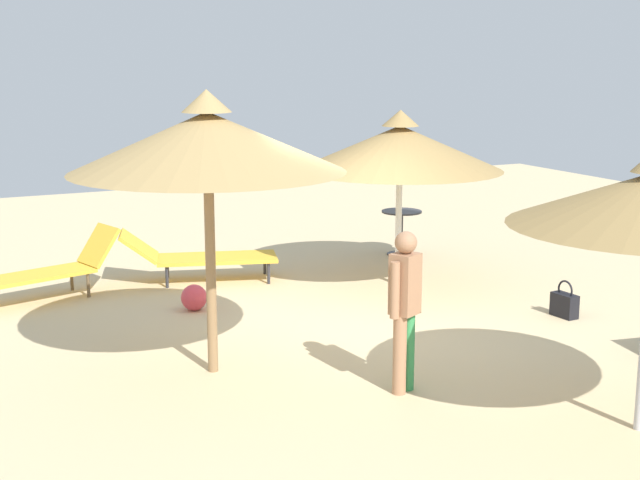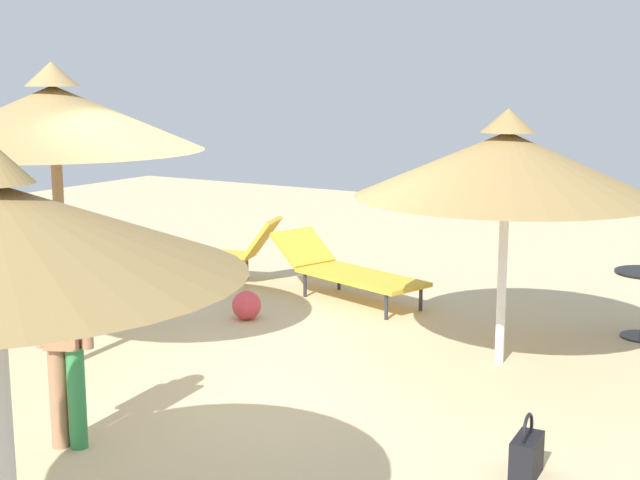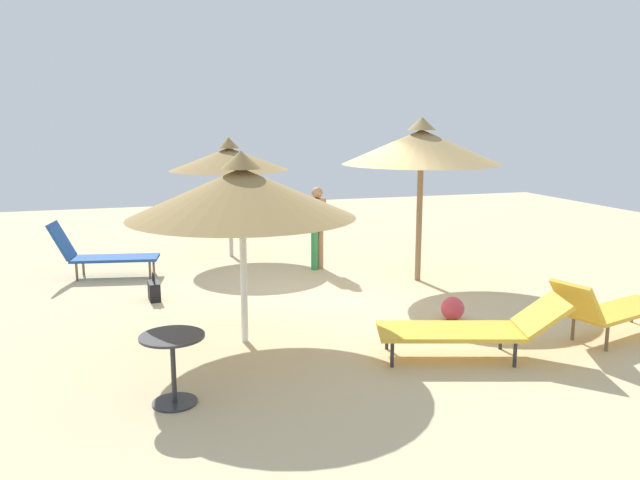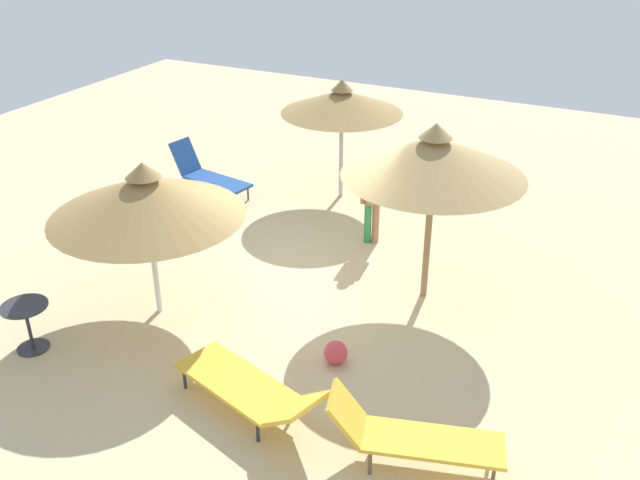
{
  "view_description": "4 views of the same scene",
  "coord_description": "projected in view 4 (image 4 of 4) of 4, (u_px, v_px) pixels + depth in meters",
  "views": [
    {
      "loc": [
        -4.59,
        -8.89,
        3.2
      ],
      "look_at": [
        0.15,
        0.86,
        0.92
      ],
      "focal_mm": 50.7,
      "sensor_mm": 36.0,
      "label": 1
    },
    {
      "loc": [
        4.53,
        -6.26,
        2.74
      ],
      "look_at": [
        0.19,
        0.89,
        1.17
      ],
      "focal_mm": 50.06,
      "sensor_mm": 36.0,
      "label": 2
    },
    {
      "loc": [
        3.09,
        9.27,
        2.78
      ],
      "look_at": [
        0.27,
        0.12,
        0.96
      ],
      "focal_mm": 35.32,
      "sensor_mm": 36.0,
      "label": 3
    },
    {
      "loc": [
        -4.45,
        8.7,
        5.92
      ],
      "look_at": [
        -0.08,
        -0.22,
        0.76
      ],
      "focal_mm": 39.3,
      "sensor_mm": 36.0,
      "label": 4
    }
  ],
  "objects": [
    {
      "name": "lounge_chair_center",
      "position": [
        410.0,
        435.0,
        7.77
      ],
      "size": [
        2.04,
        1.07,
        0.88
      ],
      "color": "gold",
      "rests_on": "ground"
    },
    {
      "name": "parasol_umbrella_near_left",
      "position": [
        146.0,
        196.0,
        9.88
      ],
      "size": [
        2.82,
        2.82,
        2.43
      ],
      "color": "white",
      "rests_on": "ground"
    },
    {
      "name": "parasol_umbrella_near_right",
      "position": [
        434.0,
        157.0,
        10.08
      ],
      "size": [
        2.71,
        2.71,
        2.84
      ],
      "color": "olive",
      "rests_on": "ground"
    },
    {
      "name": "handbag",
      "position": [
        191.0,
        229.0,
        12.9
      ],
      "size": [
        0.19,
        0.35,
        0.46
      ],
      "color": "black",
      "rests_on": "ground"
    },
    {
      "name": "lounge_chair_front",
      "position": [
        251.0,
        388.0,
        8.53
      ],
      "size": [
        2.28,
        1.3,
        0.74
      ],
      "color": "gold",
      "rests_on": "ground"
    },
    {
      "name": "lounge_chair_back",
      "position": [
        207.0,
        174.0,
        14.55
      ],
      "size": [
        1.91,
        0.88,
        1.02
      ],
      "color": "#1E478C",
      "rests_on": "ground"
    },
    {
      "name": "parasol_umbrella_edge",
      "position": [
        342.0,
        102.0,
        13.71
      ],
      "size": [
        2.42,
        2.42,
        2.45
      ],
      "color": "#B2B2B7",
      "rests_on": "ground"
    },
    {
      "name": "beach_ball",
      "position": [
        336.0,
        352.0,
        9.53
      ],
      "size": [
        0.33,
        0.33,
        0.33
      ],
      "primitive_type": "sphere",
      "color": "#D83F4C",
      "rests_on": "ground"
    },
    {
      "name": "side_table_round",
      "position": [
        27.0,
        319.0,
        9.67
      ],
      "size": [
        0.64,
        0.64,
        0.71
      ],
      "color": "#2D2D33",
      "rests_on": "ground"
    },
    {
      "name": "person_standing_far_right",
      "position": [
        373.0,
        198.0,
        12.38
      ],
      "size": [
        0.4,
        0.3,
        1.57
      ],
      "color": "#A57554",
      "rests_on": "ground"
    },
    {
      "name": "ground",
      "position": [
        310.0,
        289.0,
        11.42
      ],
      "size": [
        24.0,
        24.0,
        0.1
      ],
      "primitive_type": "cube",
      "color": "beige"
    }
  ]
}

